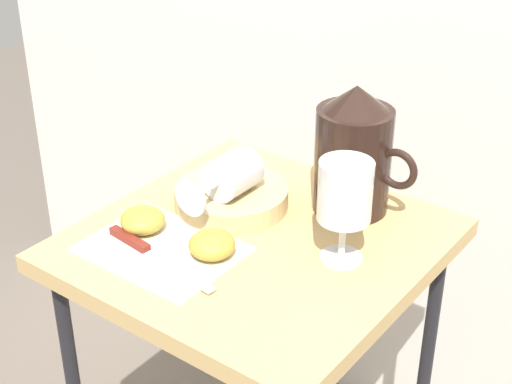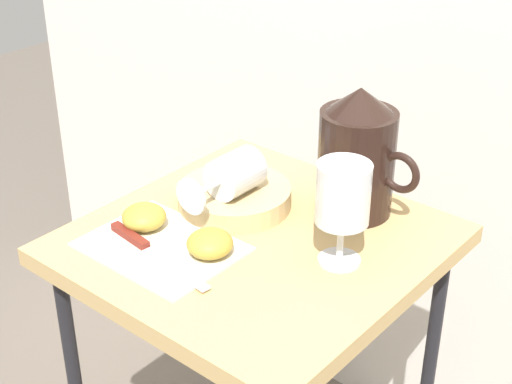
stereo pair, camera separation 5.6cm
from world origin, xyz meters
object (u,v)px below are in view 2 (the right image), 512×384
(table, at_px, (256,277))
(pitcher, at_px, (357,162))
(knife, at_px, (144,246))
(wine_glass_upright, at_px, (343,199))
(wine_glass_tipped_near, at_px, (233,174))
(basket_tray, at_px, (235,197))
(apple_half_left, at_px, (144,217))
(apple_half_right, at_px, (210,243))

(table, height_order, pitcher, pitcher)
(table, relative_size, knife, 3.21)
(wine_glass_upright, bearing_deg, wine_glass_tipped_near, 177.86)
(basket_tray, bearing_deg, apple_half_left, -111.59)
(knife, bearing_deg, wine_glass_upright, 34.36)
(wine_glass_upright, bearing_deg, apple_half_left, -156.76)
(table, distance_m, pitcher, 0.24)
(apple_half_left, height_order, apple_half_right, same)
(pitcher, bearing_deg, wine_glass_tipped_near, -138.20)
(knife, bearing_deg, apple_half_left, 136.41)
(table, height_order, wine_glass_upright, wine_glass_upright)
(wine_glass_upright, height_order, knife, wine_glass_upright)
(table, xyz_separation_m, apple_half_right, (-0.02, -0.09, 0.10))
(basket_tray, xyz_separation_m, pitcher, (0.16, 0.12, 0.07))
(pitcher, bearing_deg, wine_glass_upright, -64.10)
(knife, bearing_deg, apple_half_right, 30.96)
(knife, bearing_deg, basket_tray, 85.79)
(wine_glass_tipped_near, bearing_deg, knife, -98.82)
(table, height_order, wine_glass_tipped_near, wine_glass_tipped_near)
(basket_tray, relative_size, knife, 0.83)
(table, distance_m, wine_glass_tipped_near, 0.17)
(basket_tray, bearing_deg, apple_half_right, -62.13)
(wine_glass_tipped_near, xyz_separation_m, apple_half_right, (0.06, -0.12, -0.05))
(wine_glass_tipped_near, distance_m, knife, 0.19)
(table, relative_size, wine_glass_tipped_near, 5.05)
(wine_glass_tipped_near, xyz_separation_m, knife, (-0.03, -0.17, -0.06))
(apple_half_left, relative_size, apple_half_right, 1.00)
(table, bearing_deg, wine_glass_upright, 10.98)
(wine_glass_upright, height_order, apple_half_right, wine_glass_upright)
(table, distance_m, wine_glass_upright, 0.23)
(basket_tray, xyz_separation_m, wine_glass_upright, (0.23, -0.03, 0.09))
(basket_tray, height_order, apple_half_left, apple_half_left)
(wine_glass_tipped_near, bearing_deg, apple_half_left, -118.61)
(pitcher, relative_size, knife, 0.95)
(pitcher, distance_m, apple_half_left, 0.35)
(wine_glass_tipped_near, height_order, apple_half_left, wine_glass_tipped_near)
(wine_glass_upright, bearing_deg, knife, -145.64)
(wine_glass_tipped_near, height_order, knife, wine_glass_tipped_near)
(pitcher, height_order, apple_half_left, pitcher)
(pitcher, bearing_deg, apple_half_right, -109.00)
(pitcher, xyz_separation_m, wine_glass_tipped_near, (-0.15, -0.13, -0.02))
(apple_half_right, distance_m, knife, 0.10)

